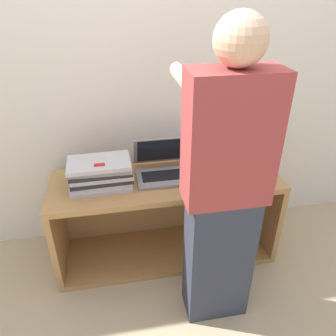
{
  "coord_description": "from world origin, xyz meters",
  "views": [
    {
      "loc": [
        -0.3,
        -1.48,
        1.7
      ],
      "look_at": [
        0.0,
        0.17,
        0.73
      ],
      "focal_mm": 35.0,
      "sensor_mm": 36.0,
      "label": 1
    }
  ],
  "objects_px": {
    "laptop_open": "(164,168)",
    "person": "(224,193)",
    "laptop_stack_right": "(227,165)",
    "laptop_stack_left": "(101,173)"
  },
  "relations": [
    {
      "from": "laptop_open",
      "to": "person",
      "type": "bearing_deg",
      "value": -69.45
    },
    {
      "from": "laptop_open",
      "to": "laptop_stack_left",
      "type": "bearing_deg",
      "value": -172.53
    },
    {
      "from": "laptop_open",
      "to": "person",
      "type": "relative_size",
      "value": 0.23
    },
    {
      "from": "laptop_open",
      "to": "laptop_stack_right",
      "type": "distance_m",
      "value": 0.4
    },
    {
      "from": "laptop_stack_left",
      "to": "person",
      "type": "distance_m",
      "value": 0.77
    },
    {
      "from": "laptop_open",
      "to": "person",
      "type": "distance_m",
      "value": 0.59
    },
    {
      "from": "laptop_stack_right",
      "to": "person",
      "type": "bearing_deg",
      "value": -111.82
    },
    {
      "from": "person",
      "to": "laptop_stack_left",
      "type": "bearing_deg",
      "value": 140.94
    },
    {
      "from": "laptop_stack_right",
      "to": "person",
      "type": "xyz_separation_m",
      "value": [
        -0.19,
        -0.48,
        0.13
      ]
    },
    {
      "from": "laptop_open",
      "to": "laptop_stack_left",
      "type": "relative_size",
      "value": 0.96
    }
  ]
}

